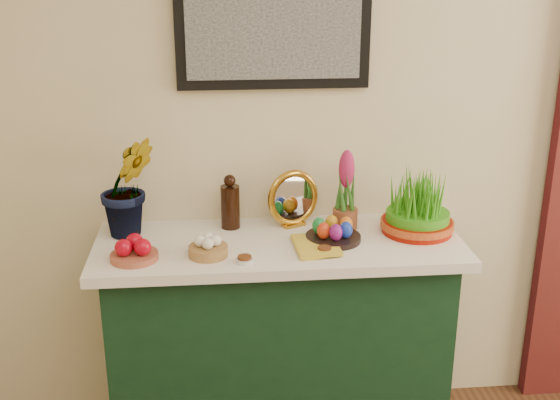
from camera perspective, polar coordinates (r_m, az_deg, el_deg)
The scene contains 13 objects.
sideboard at distance 2.90m, azimuth -0.09°, elevation -11.77°, with size 1.30×0.45×0.85m, color #13341B.
tablecloth at distance 2.69m, azimuth -0.10°, elevation -3.66°, with size 1.40×0.55×0.04m, color white.
hyacinth_green at distance 2.71m, azimuth -12.34°, elevation 2.35°, with size 0.26×0.22×0.52m, color #2E6821.
apple_bowl at distance 2.56m, azimuth -11.79°, elevation -4.01°, with size 0.22×0.22×0.09m.
garlic_basket at distance 2.55m, azimuth -5.87°, elevation -3.85°, with size 0.19×0.19×0.08m.
vinegar_cruet at distance 2.78m, azimuth -4.07°, elevation -0.36°, with size 0.08×0.08×0.22m.
mirror at distance 2.79m, azimuth 1.08°, elevation 0.09°, with size 0.23×0.14×0.23m.
book at distance 2.59m, azimuth 1.23°, elevation -3.78°, with size 0.14×0.21×0.03m, color gold.
spice_dish_left at distance 2.49m, azimuth -2.90°, elevation -4.87°, with size 0.06×0.06×0.03m.
spice_dish_right at distance 2.57m, azimuth 3.64°, elevation -4.13°, with size 0.06×0.06×0.03m.
egg_plate at distance 2.67m, azimuth 4.36°, elevation -2.66°, with size 0.24×0.24×0.09m.
hyacinth_pink at distance 2.76m, azimuth 5.37°, elevation 0.53°, with size 0.10×0.10×0.32m.
wheatgrass_sabzeh at distance 2.78m, azimuth 11.16°, elevation -0.61°, with size 0.29×0.29×0.23m.
Camera 1 is at (-0.57, -0.46, 1.93)m, focal length 45.00 mm.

